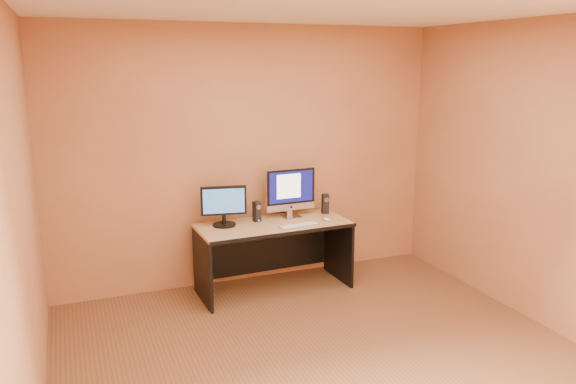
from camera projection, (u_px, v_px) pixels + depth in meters
name	position (u px, v px, depth m)	size (l,w,h in m)	color
floor	(336.00, 370.00, 4.16)	(4.00, 4.00, 0.00)	brown
walls	(340.00, 201.00, 3.87)	(4.00, 4.00, 2.60)	#AD7246
ceiling	(344.00, 3.00, 3.57)	(4.00, 4.00, 0.00)	white
desk	(274.00, 257.00, 5.57)	(1.49, 0.65, 0.69)	tan
imac	(291.00, 193.00, 5.66)	(0.53, 0.20, 0.51)	#B3B2B7
second_monitor	(224.00, 206.00, 5.38)	(0.45, 0.22, 0.39)	black
speaker_left	(257.00, 211.00, 5.54)	(0.06, 0.07, 0.20)	black
speaker_right	(325.00, 204.00, 5.84)	(0.06, 0.07, 0.20)	black
keyboard	(299.00, 225.00, 5.40)	(0.40, 0.11, 0.02)	silver
mouse	(327.00, 219.00, 5.58)	(0.05, 0.09, 0.03)	silver
cable_a	(289.00, 213.00, 5.85)	(0.01, 0.01, 0.20)	black
cable_b	(285.00, 214.00, 5.83)	(0.01, 0.01, 0.17)	black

